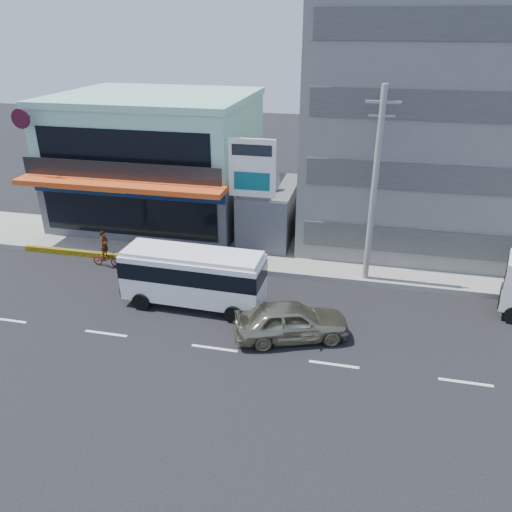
{
  "coord_description": "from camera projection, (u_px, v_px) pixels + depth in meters",
  "views": [
    {
      "loc": [
        5.54,
        -16.55,
        12.42
      ],
      "look_at": [
        0.72,
        4.76,
        2.2
      ],
      "focal_mm": 35.0,
      "sensor_mm": 36.0,
      "label": 1
    }
  ],
  "objects": [
    {
      "name": "billboard",
      "position": [
        252.0,
        175.0,
        27.13
      ],
      "size": [
        2.6,
        0.18,
        6.9
      ],
      "color": "gray",
      "rests_on": "ground"
    },
    {
      "name": "sedan",
      "position": [
        291.0,
        321.0,
        21.38
      ],
      "size": [
        5.29,
        3.52,
        1.67
      ],
      "primitive_type": "imported",
      "rotation": [
        0.0,
        0.0,
        1.92
      ],
      "color": "tan",
      "rests_on": "ground"
    },
    {
      "name": "shop_building",
      "position": [
        159.0,
        162.0,
        33.22
      ],
      "size": [
        12.4,
        11.7,
        8.0
      ],
      "color": "#4C4C51",
      "rests_on": "ground"
    },
    {
      "name": "utility_pole_near",
      "position": [
        374.0,
        189.0,
        24.15
      ],
      "size": [
        1.6,
        0.3,
        10.0
      ],
      "color": "#999993",
      "rests_on": "ground"
    },
    {
      "name": "ground",
      "position": [
        215.0,
        348.0,
        20.99
      ],
      "size": [
        120.0,
        120.0,
        0.0
      ],
      "primitive_type": "plane",
      "color": "black",
      "rests_on": "ground"
    },
    {
      "name": "sidewalk",
      "position": [
        348.0,
        261.0,
        28.32
      ],
      "size": [
        70.0,
        5.0,
        0.3
      ],
      "primitive_type": "cube",
      "color": "gray",
      "rests_on": "ground"
    },
    {
      "name": "gap_structure",
      "position": [
        270.0,
        213.0,
        30.85
      ],
      "size": [
        3.0,
        6.0,
        3.5
      ],
      "primitive_type": "cube",
      "color": "#4C4C51",
      "rests_on": "ground"
    },
    {
      "name": "motorcycle_rider",
      "position": [
        106.0,
        255.0,
        27.85
      ],
      "size": [
        1.65,
        0.6,
        2.11
      ],
      "color": "#560C0C",
      "rests_on": "ground"
    },
    {
      "name": "concrete_building",
      "position": [
        448.0,
        125.0,
        29.28
      ],
      "size": [
        16.0,
        12.0,
        14.0
      ],
      "primitive_type": "cube",
      "color": "gray",
      "rests_on": "ground"
    },
    {
      "name": "satellite_dish",
      "position": [
        268.0,
        190.0,
        29.2
      ],
      "size": [
        1.5,
        1.5,
        0.15
      ],
      "primitive_type": "cylinder",
      "color": "slate",
      "rests_on": "gap_structure"
    },
    {
      "name": "minibus",
      "position": [
        193.0,
        274.0,
        23.55
      ],
      "size": [
        6.79,
        2.53,
        2.82
      ],
      "color": "white",
      "rests_on": "ground"
    }
  ]
}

